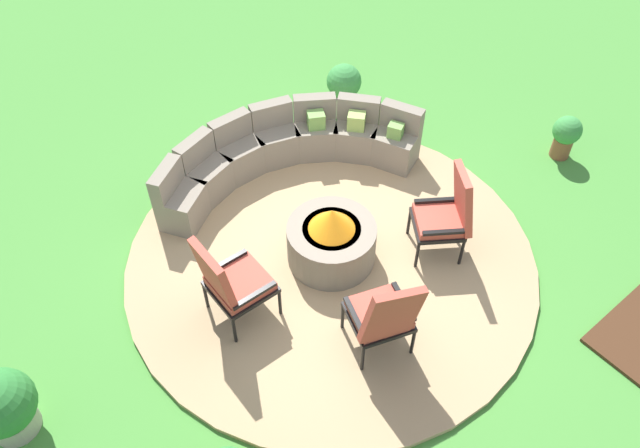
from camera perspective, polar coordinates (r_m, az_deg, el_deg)
name	(u,v)px	position (r m, az deg, el deg)	size (l,w,h in m)	color
ground_plane	(331,260)	(7.39, 0.99, -3.24)	(24.00, 24.00, 0.00)	#478C38
patio_circle	(331,258)	(7.36, 0.99, -3.09)	(4.67, 4.67, 0.06)	tan
fire_pit	(331,239)	(7.11, 1.03, -1.39)	(1.00, 1.00, 0.77)	gray
curved_stone_bench	(285,152)	(8.15, -3.18, 6.45)	(3.33, 1.68, 0.79)	gray
lounge_chair_front_left	(231,281)	(6.45, -7.97, -5.09)	(0.66, 0.60, 1.15)	black
lounge_chair_front_right	(384,315)	(6.20, 5.70, -8.08)	(0.75, 0.75, 1.14)	black
lounge_chair_back_left	(448,213)	(7.14, 11.34, 0.97)	(0.76, 0.79, 1.17)	black
potted_plant_0	(566,134)	(9.02, 21.08, 7.46)	(0.37, 0.37, 0.62)	brown
potted_plant_1	(344,88)	(9.15, 2.13, 12.05)	(0.49, 0.49, 0.76)	#A89E8E
potted_plant_3	(2,405)	(6.58, -26.47, -14.28)	(0.63, 0.63, 0.78)	#A89E8E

